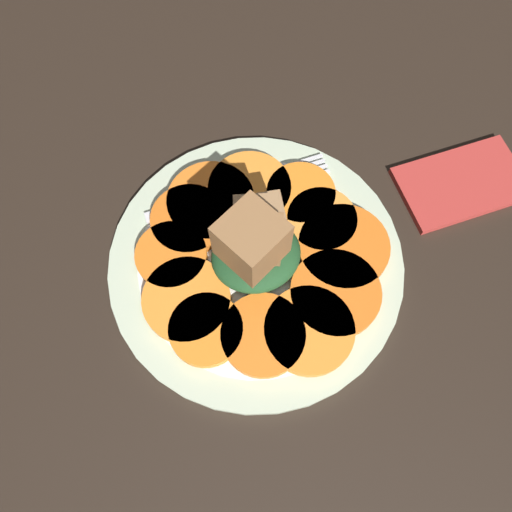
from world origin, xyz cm
name	(u,v)px	position (x,y,z in cm)	size (l,w,h in cm)	color
table_slab	(256,268)	(0.00, 0.00, 1.00)	(120.00, 120.00, 2.00)	black
plate	(256,262)	(0.00, 0.00, 2.52)	(28.83, 28.83, 1.05)	beige
carrot_slice_0	(171,255)	(7.65, -2.87, 3.67)	(6.92, 6.92, 1.14)	orange
carrot_slice_1	(187,300)	(7.48, 1.89, 3.67)	(8.24, 8.24, 1.14)	orange
carrot_slice_2	(206,330)	(6.59, 5.22, 3.67)	(6.79, 6.79, 1.14)	orange
carrot_slice_3	(263,335)	(1.84, 7.35, 3.67)	(7.71, 7.71, 1.14)	orange
carrot_slice_4	(309,330)	(-2.26, 8.30, 3.67)	(8.26, 8.26, 1.14)	orange
carrot_slice_5	(335,293)	(-5.87, 5.79, 3.67)	(8.52, 8.52, 1.14)	orange
carrot_slice_6	(343,247)	(-8.41, 1.68, 3.67)	(8.89, 8.89, 1.14)	orange
carrot_slice_7	(322,220)	(-7.47, -1.70, 3.67)	(6.95, 6.95, 1.14)	orange
carrot_slice_8	(301,194)	(-6.56, -5.14, 3.67)	(6.99, 6.99, 1.14)	orange
carrot_slice_9	(250,189)	(-1.83, -7.39, 3.67)	(8.46, 8.46, 1.14)	orange
carrot_slice_10	(211,201)	(2.33, -7.30, 3.67)	(8.83, 8.83, 1.14)	orange
carrot_slice_11	(189,220)	(5.00, -6.03, 3.67)	(7.55, 7.55, 1.14)	orange
center_pile	(257,243)	(0.05, 0.29, 7.77)	(8.60, 8.90, 11.87)	#1E4723
fork	(243,189)	(-1.22, -7.85, 3.30)	(19.58, 2.38, 0.40)	silver
napkin	(462,183)	(-23.47, -1.50, 2.40)	(13.18, 7.91, 0.80)	#B2332D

